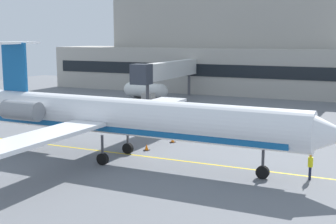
{
  "coord_description": "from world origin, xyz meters",
  "views": [
    {
      "loc": [
        16.84,
        -31.12,
        9.61
      ],
      "look_at": [
        -0.17,
        5.32,
        3.0
      ],
      "focal_mm": 49.58,
      "sensor_mm": 36.0,
      "label": 1
    }
  ],
  "objects_px": {
    "regional_jet": "(123,117)",
    "pushback_tractor": "(153,100)",
    "marshaller": "(310,165)",
    "fuel_tank": "(145,90)",
    "belt_loader": "(112,112)"
  },
  "relations": [
    {
      "from": "regional_jet",
      "to": "pushback_tractor",
      "type": "height_order",
      "value": "regional_jet"
    },
    {
      "from": "pushback_tractor",
      "to": "marshaller",
      "type": "height_order",
      "value": "marshaller"
    },
    {
      "from": "belt_loader",
      "to": "marshaller",
      "type": "distance_m",
      "value": 27.69
    },
    {
      "from": "fuel_tank",
      "to": "marshaller",
      "type": "bearing_deg",
      "value": -46.89
    },
    {
      "from": "belt_loader",
      "to": "regional_jet",
      "type": "bearing_deg",
      "value": -55.11
    },
    {
      "from": "marshaller",
      "to": "pushback_tractor",
      "type": "bearing_deg",
      "value": 134.1
    },
    {
      "from": "regional_jet",
      "to": "pushback_tractor",
      "type": "xyz_separation_m",
      "value": [
        -11.06,
        26.85,
        -2.62
      ]
    },
    {
      "from": "fuel_tank",
      "to": "pushback_tractor",
      "type": "bearing_deg",
      "value": -52.67
    },
    {
      "from": "marshaller",
      "to": "fuel_tank",
      "type": "bearing_deg",
      "value": 133.11
    },
    {
      "from": "pushback_tractor",
      "to": "regional_jet",
      "type": "bearing_deg",
      "value": -67.61
    },
    {
      "from": "pushback_tractor",
      "to": "fuel_tank",
      "type": "bearing_deg",
      "value": 127.33
    },
    {
      "from": "belt_loader",
      "to": "fuel_tank",
      "type": "distance_m",
      "value": 17.73
    },
    {
      "from": "regional_jet",
      "to": "marshaller",
      "type": "xyz_separation_m",
      "value": [
        13.94,
        1.05,
        -2.44
      ]
    },
    {
      "from": "pushback_tractor",
      "to": "marshaller",
      "type": "xyz_separation_m",
      "value": [
        25.0,
        -25.8,
        0.18
      ]
    },
    {
      "from": "regional_jet",
      "to": "belt_loader",
      "type": "relative_size",
      "value": 8.33
    }
  ]
}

